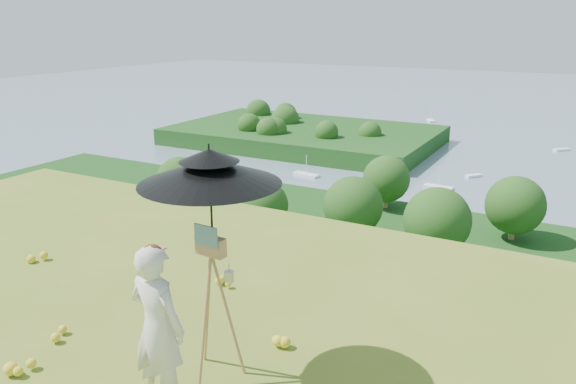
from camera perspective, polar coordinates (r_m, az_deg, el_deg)
The scene contains 9 objects.
shoreline_tier at distance 86.13m, azimuth 22.93°, elevation -11.62°, with size 170.00×28.00×8.00m, color slate.
peninsula at distance 178.35m, azimuth 1.67°, elevation 6.57°, with size 90.00×60.00×12.00m, color #0F3710, non-canonical shape.
slope_trees at distance 41.07m, azimuth 19.94°, elevation -10.60°, with size 110.00×50.00×6.00m, color #244615, non-canonical shape.
harbor_town at distance 83.37m, azimuth 23.44°, elevation -7.67°, with size 110.00×22.00×5.00m, color white, non-canonical shape.
moored_boats at distance 167.50m, azimuth 22.10°, elevation 3.00°, with size 140.00×140.00×0.70m, color white, non-canonical shape.
painter at distance 5.17m, azimuth -13.11°, elevation -13.22°, with size 0.57×0.37×1.55m, color beige.
field_easel at distance 5.46m, azimuth -7.62°, elevation -10.99°, with size 0.60×0.60×1.58m, color #A46E44, non-canonical shape.
sun_umbrella at distance 5.09m, azimuth -7.84°, elevation -0.70°, with size 1.29×1.29×1.01m, color black, non-canonical shape.
painter_cap at distance 4.85m, azimuth -13.68°, elevation -5.69°, with size 0.18×0.21×0.10m, color #BF6976, non-canonical shape.
Camera 1 is at (4.17, -1.51, 3.34)m, focal length 35.00 mm.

